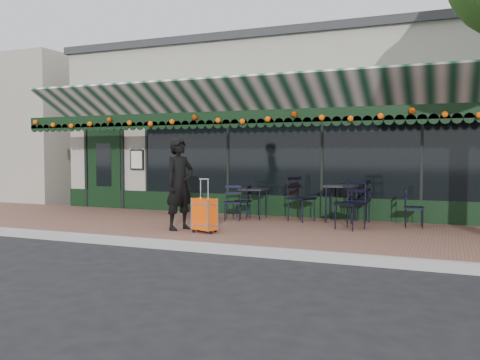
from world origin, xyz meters
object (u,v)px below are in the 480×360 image
at_px(chair_a_left, 358,201).
at_px(chair_a_front, 350,204).
at_px(chair_b_front, 233,203).
at_px(suitcase, 204,215).
at_px(cafe_table_b, 254,191).
at_px(chair_b_right, 301,199).
at_px(woman, 180,184).
at_px(cafe_table_a, 341,189).
at_px(chair_b_left, 242,202).
at_px(chair_a_right, 414,208).

bearing_deg(chair_a_left, chair_a_front, 4.81).
relative_size(chair_a_front, chair_b_front, 1.25).
xyz_separation_m(suitcase, chair_a_front, (2.50, 1.50, 0.16)).
distance_m(suitcase, cafe_table_b, 2.39).
bearing_deg(suitcase, chair_b_right, 80.70).
bearing_deg(chair_b_front, chair_a_left, -3.49).
bearing_deg(chair_a_front, woman, -132.24).
xyz_separation_m(cafe_table_b, chair_a_front, (2.40, -0.87, -0.13)).
bearing_deg(cafe_table_a, woman, -139.26).
xyz_separation_m(cafe_table_a, chair_b_left, (-2.26, -0.30, -0.35)).
height_order(cafe_table_a, chair_a_right, cafe_table_a).
relative_size(cafe_table_a, chair_b_left, 1.05).
bearing_deg(chair_b_front, suitcase, -101.99).
height_order(cafe_table_a, chair_a_front, chair_a_front).
bearing_deg(cafe_table_b, chair_a_right, -1.63).
bearing_deg(cafe_table_a, chair_a_front, -69.76).
bearing_deg(cafe_table_a, suitcase, -130.05).
bearing_deg(chair_a_right, suitcase, 115.47).
relative_size(cafe_table_a, chair_a_right, 1.04).
bearing_deg(chair_a_front, chair_b_front, -162.92).
bearing_deg(chair_a_front, suitcase, -124.52).
xyz_separation_m(suitcase, cafe_table_a, (2.12, 2.53, 0.40)).
relative_size(chair_a_front, chair_b_right, 1.00).
height_order(cafe_table_a, chair_b_left, cafe_table_a).
bearing_deg(chair_a_right, cafe_table_a, 74.26).
relative_size(woman, chair_a_left, 1.90).
xyz_separation_m(chair_a_front, chair_b_right, (-1.23, 0.82, 0.00)).
bearing_deg(chair_b_left, chair_a_right, 84.35).
distance_m(chair_a_front, chair_b_front, 2.73).
distance_m(cafe_table_b, chair_b_right, 1.17).
relative_size(cafe_table_b, chair_b_front, 0.88).
relative_size(suitcase, chair_a_left, 1.07).
distance_m(cafe_table_b, chair_a_front, 2.55).
bearing_deg(chair_b_front, woman, -122.19).
bearing_deg(chair_b_left, chair_b_front, -16.86).
bearing_deg(chair_a_right, chair_b_right, 82.55).
height_order(woman, cafe_table_b, woman).
height_order(chair_a_left, chair_b_right, chair_b_right).
xyz_separation_m(chair_a_left, chair_b_right, (-1.22, -0.25, 0.02)).
relative_size(chair_a_left, chair_b_front, 1.20).
relative_size(suitcase, chair_a_front, 1.03).
distance_m(woman, cafe_table_b, 2.34).
distance_m(suitcase, chair_a_right, 4.31).
height_order(woman, suitcase, woman).
bearing_deg(woman, suitcase, -83.86).
bearing_deg(chair_b_front, cafe_table_a, -2.25).
xyz_separation_m(chair_b_left, chair_b_front, (-0.07, -0.37, 0.01)).
relative_size(woman, suitcase, 1.77).
distance_m(cafe_table_a, cafe_table_b, 2.03).
bearing_deg(chair_b_right, chair_a_front, -99.09).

